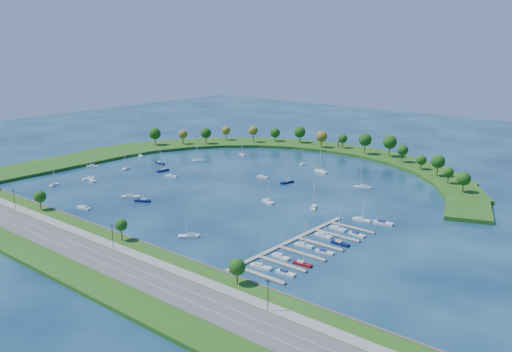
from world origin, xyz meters
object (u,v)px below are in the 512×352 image
Objects in this scene: moored_boat_3 at (262,176)px; docked_boat_7 at (340,243)px; moored_boat_15 at (163,170)px; docked_boat_4 at (304,245)px; moored_boat_0 at (287,182)px; moored_boat_11 at (54,184)px; moored_boat_2 at (198,160)px; moored_boat_4 at (89,178)px; docked_boat_9 at (357,234)px; moored_boat_5 at (92,180)px; moored_boat_9 at (362,187)px; moored_boat_13 at (302,163)px; moored_boat_8 at (93,166)px; moored_boat_20 at (131,196)px; dock_system at (303,246)px; moored_boat_17 at (84,207)px; moored_boat_21 at (242,154)px; docked_boat_8 at (338,228)px; moored_boat_14 at (314,207)px; moored_boat_19 at (171,176)px; moored_boat_16 at (321,171)px; harbor_tower at (338,143)px; moored_boat_6 at (160,163)px; docked_boat_1 at (285,273)px; docked_boat_6 at (323,235)px; moored_boat_18 at (268,201)px; moored_boat_10 at (189,235)px; docked_boat_11 at (383,223)px; moored_boat_12 at (141,155)px; docked_boat_2 at (281,256)px; moored_boat_1 at (126,168)px; docked_boat_0 at (261,266)px; docked_boat_10 at (361,219)px; moored_boat_7 at (143,200)px.

docked_boat_7 is at bearing -38.91° from moored_boat_3.
moored_boat_15 is 152.20m from docked_boat_4.
moored_boat_11 is at bearing -31.89° from moored_boat_0.
moored_boat_2 reaches higher than moored_boat_4.
moored_boat_3 is 107.96m from docked_boat_9.
moored_boat_9 is at bearing -126.97° from moored_boat_5.
moored_boat_3 is at bearing 148.68° from docked_boat_7.
moored_boat_13 is 0.83× the size of moored_boat_15.
moored_boat_3 is at bearing -26.08° from moored_boat_8.
dock_system is at bearing -42.04° from moored_boat_20.
moored_boat_17 is at bearing 63.31° from moored_boat_2.
dock_system is 6.93× the size of docked_boat_4.
moored_boat_11 is at bearing 95.45° from moored_boat_21.
moored_boat_3 is at bearing 152.09° from docked_boat_8.
moored_boat_14 is at bearing -14.20° from moored_boat_20.
moored_boat_16 is at bearing 29.00° from moored_boat_19.
docked_boat_8 is at bearing -28.46° from moored_boat_20.
moored_boat_6 reaches higher than harbor_tower.
docked_boat_1 is at bearing 130.02° from moored_boat_16.
moored_boat_13 reaches higher than harbor_tower.
docked_boat_9 is (10.46, 10.57, -0.31)m from docked_boat_6.
moored_boat_18 reaches higher than moored_boat_21.
moored_boat_10 is at bearing -118.10° from moored_boat_11.
moored_boat_11 is at bearing 175.99° from docked_boat_4.
moored_boat_20 reaches higher than moored_boat_0.
moored_boat_9 is 61.25m from docked_boat_11.
moored_boat_5 reaches higher than moored_boat_12.
moored_boat_20 is at bearing -127.99° from moored_boat_18.
moored_boat_1 is at bearing 166.56° from docked_boat_2.
moored_boat_13 is 153.17m from moored_boat_17.
docked_boat_0 is at bearing 126.29° from moored_boat_16.
docked_boat_9 is 0.64× the size of docked_boat_10.
moored_boat_0 is at bearing 131.39° from moored_boat_18.
moored_boat_21 is at bearing 77.90° from moored_boat_13.
moored_boat_5 is 1.04× the size of docked_boat_10.
moored_boat_19 is (34.60, 35.53, 0.02)m from moored_boat_4.
docked_boat_9 is at bearing 176.63° from moored_boat_10.
moored_boat_4 is at bearing 176.32° from docked_boat_2.
dock_system is at bearing 75.60° from moored_boat_15.
moored_boat_13 is 0.84× the size of docked_boat_8.
moored_boat_19 is (-103.66, -3.70, -0.02)m from moored_boat_14.
moored_boat_2 is 106.86m from moored_boat_18.
moored_boat_6 is (-14.76, -22.04, -0.00)m from moored_boat_2.
harbor_tower is 187.56m from moored_boat_5.
moored_boat_7 is at bearing -35.49° from moored_boat_6.
moored_boat_18 is 52.36m from docked_boat_10.
moored_boat_2 is at bearing -135.19° from moored_boat_12.
moored_boat_8 reaches higher than docked_boat_11.
moored_boat_8 is 1.37× the size of docked_boat_1.
docked_boat_1 is at bearing 52.16° from moored_boat_0.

